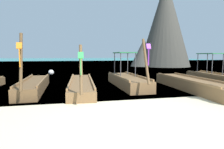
# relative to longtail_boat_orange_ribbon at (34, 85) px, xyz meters

# --- Properties ---
(ground) EXTENTS (120.00, 120.00, 0.00)m
(ground) POSITION_rel_longtail_boat_orange_ribbon_xyz_m (4.09, -5.42, -0.30)
(ground) COLOR beige
(sea_water) EXTENTS (120.00, 120.00, 0.00)m
(sea_water) POSITION_rel_longtail_boat_orange_ribbon_xyz_m (4.09, 56.86, -0.30)
(sea_water) COLOR teal
(sea_water) RESTS_ON ground
(longtail_boat_orange_ribbon) EXTENTS (1.22, 6.00, 2.82)m
(longtail_boat_orange_ribbon) POSITION_rel_longtail_boat_orange_ribbon_xyz_m (0.00, 0.00, 0.00)
(longtail_boat_orange_ribbon) COLOR brown
(longtail_boat_orange_ribbon) RESTS_ON ground
(longtail_boat_green_ribbon) EXTENTS (1.59, 7.32, 2.35)m
(longtail_boat_green_ribbon) POSITION_rel_longtail_boat_orange_ribbon_xyz_m (2.53, 0.02, -0.06)
(longtail_boat_green_ribbon) COLOR brown
(longtail_boat_green_ribbon) RESTS_ON ground
(longtail_boat_violet_ribbon) EXTENTS (1.39, 5.88, 2.72)m
(longtail_boat_violet_ribbon) POSITION_rel_longtail_boat_orange_ribbon_xyz_m (5.38, 0.28, 0.07)
(longtail_boat_violet_ribbon) COLOR brown
(longtail_boat_violet_ribbon) RESTS_ON ground
(longtail_boat_red_ribbon) EXTENTS (1.60, 7.07, 2.68)m
(longtail_boat_red_ribbon) POSITION_rel_longtail_boat_orange_ribbon_xyz_m (8.54, -1.61, 0.01)
(longtail_boat_red_ribbon) COLOR brown
(longtail_boat_red_ribbon) RESTS_ON ground
(longtail_boat_blue_ribbon) EXTENTS (1.59, 6.09, 2.83)m
(longtail_boat_blue_ribbon) POSITION_rel_longtail_boat_orange_ribbon_xyz_m (11.41, -0.11, 0.08)
(longtail_boat_blue_ribbon) COLOR brown
(longtail_boat_blue_ribbon) RESTS_ON ground
(karst_rock) EXTENTS (10.05, 8.62, 14.89)m
(karst_rock) POSITION_rel_longtail_boat_orange_ribbon_xyz_m (17.61, 19.38, 6.77)
(karst_rock) COLOR #47443D
(karst_rock) RESTS_ON ground
(mooring_buoy_near) EXTENTS (0.52, 0.52, 0.52)m
(mooring_buoy_near) POSITION_rel_longtail_boat_orange_ribbon_xyz_m (0.08, 8.25, -0.04)
(mooring_buoy_near) COLOR white
(mooring_buoy_near) RESTS_ON sea_water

